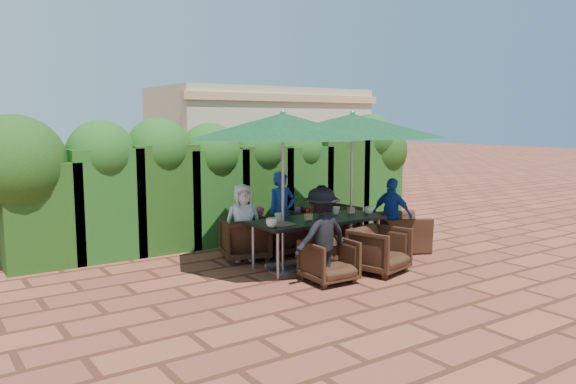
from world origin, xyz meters
TOP-DOWN VIEW (x-y plane):
  - ground at (0.00, 0.00)m, footprint 80.00×80.00m
  - dining_table at (0.17, -0.12)m, footprint 2.17×0.90m
  - umbrella_left at (-0.52, -0.15)m, footprint 2.86×2.86m
  - umbrella_right at (0.92, -0.06)m, footprint 3.00×3.00m
  - chair_far_left at (-0.62, 0.82)m, footprint 0.93×0.90m
  - chair_far_mid at (0.07, 0.77)m, footprint 0.81×0.77m
  - chair_far_right at (1.09, 0.72)m, footprint 0.89×0.84m
  - chair_near_left at (-0.30, -1.01)m, footprint 0.69×0.65m
  - chair_near_right at (0.65, -1.04)m, footprint 0.90×0.87m
  - chair_end_right at (2.03, -0.13)m, footprint 0.98×1.14m
  - adult_far_left at (-0.66, 0.81)m, footprint 0.71×0.54m
  - adult_far_mid at (0.16, 0.89)m, footprint 0.54×0.45m
  - adult_far_right at (0.96, 0.75)m, footprint 0.57×0.37m
  - adult_near_left at (-0.41, -0.97)m, footprint 0.91×0.47m
  - adult_end_right at (1.82, -0.12)m, footprint 0.58×0.84m
  - child_left at (-0.22, 0.96)m, footprint 0.32×0.27m
  - child_right at (0.63, 1.03)m, footprint 0.31×0.27m
  - pedestrian_a at (1.87, 4.10)m, footprint 1.75×1.13m
  - pedestrian_b at (2.42, 4.34)m, footprint 0.91×0.73m
  - pedestrian_c at (3.32, 4.40)m, footprint 1.16×1.03m
  - cup_a at (-0.83, -0.33)m, footprint 0.17×0.17m
  - cup_b at (-0.49, -0.01)m, footprint 0.14×0.14m
  - cup_c at (0.17, -0.28)m, footprint 0.15×0.15m
  - cup_d at (0.66, 0.02)m, footprint 0.14×0.14m
  - cup_e at (1.15, -0.25)m, footprint 0.15×0.15m
  - ketchup_bottle at (-0.03, -0.12)m, footprint 0.04×0.04m
  - sauce_bottle at (0.07, -0.08)m, footprint 0.04×0.04m
  - serving_tray at (-0.60, -0.25)m, footprint 0.35×0.25m
  - number_block_left at (-0.03, -0.15)m, footprint 0.12×0.06m
  - number_block_right at (0.93, -0.05)m, footprint 0.12×0.06m
  - hedge_wall at (-0.09, 2.32)m, footprint 9.10×1.60m
  - building at (3.50, 6.99)m, footprint 6.20×3.08m

SIDE VIEW (x-z plane):
  - ground at x=0.00m, z-range 0.00..0.00m
  - chair_near_left at x=-0.30m, z-range 0.00..0.68m
  - child_right at x=0.63m, z-range 0.00..0.75m
  - chair_near_right at x=0.65m, z-range 0.00..0.76m
  - chair_far_left at x=-0.62m, z-range 0.00..0.77m
  - chair_far_mid at x=0.07m, z-range 0.00..0.80m
  - child_left at x=-0.22m, z-range 0.00..0.84m
  - chair_end_right at x=2.03m, z-range 0.00..0.85m
  - chair_far_right at x=1.09m, z-range 0.00..0.86m
  - adult_far_right at x=0.96m, z-range 0.00..1.15m
  - adult_far_left at x=-0.66m, z-range 0.00..1.27m
  - adult_end_right at x=1.82m, z-range 0.00..1.30m
  - dining_table at x=0.17m, z-range 0.30..1.05m
  - adult_near_left at x=-0.41m, z-range 0.00..1.38m
  - adult_far_mid at x=0.16m, z-range 0.00..1.42m
  - serving_tray at x=-0.60m, z-range 0.75..0.77m
  - number_block_left at x=-0.03m, z-range 0.75..0.85m
  - number_block_right at x=0.93m, z-range 0.75..0.85m
  - cup_c at x=0.17m, z-range 0.75..0.87m
  - cup_e at x=1.15m, z-range 0.75..0.87m
  - cup_d at x=0.66m, z-range 0.75..0.88m
  - cup_b at x=-0.49m, z-range 0.75..0.88m
  - cup_a at x=-0.83m, z-range 0.75..0.89m
  - pedestrian_b at x=2.42m, z-range 0.00..1.65m
  - ketchup_bottle at x=-0.03m, z-range 0.75..0.92m
  - sauce_bottle at x=0.07m, z-range 0.75..0.92m
  - pedestrian_c at x=3.32m, z-range 0.00..1.68m
  - pedestrian_a at x=1.87m, z-range 0.00..1.76m
  - hedge_wall at x=-0.09m, z-range 0.10..2.54m
  - building at x=3.50m, z-range 0.01..3.21m
  - umbrella_left at x=-0.52m, z-range 0.98..3.44m
  - umbrella_right at x=0.92m, z-range 0.98..3.44m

